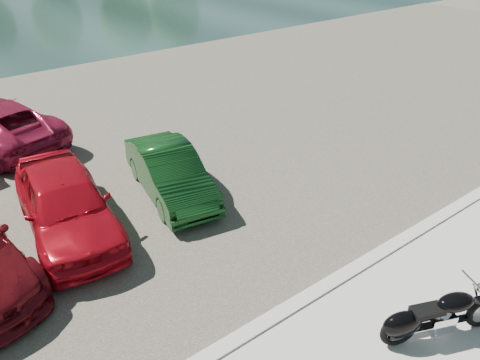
% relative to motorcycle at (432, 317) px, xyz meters
% --- Properties ---
extents(ground, '(200.00, 200.00, 0.00)m').
position_rel_motorcycle_xyz_m(ground, '(-0.26, -0.06, -0.56)').
color(ground, '#595447').
rests_on(ground, ground).
extents(kerb, '(60.00, 0.30, 0.14)m').
position_rel_motorcycle_xyz_m(kerb, '(-0.26, 1.94, -0.49)').
color(kerb, '#B8B5AD').
rests_on(kerb, ground).
extents(parking_lot, '(60.00, 18.00, 0.04)m').
position_rel_motorcycle_xyz_m(parking_lot, '(-0.26, 10.94, -0.54)').
color(parking_lot, '#403B33').
rests_on(parking_lot, ground).
extents(motorcycle, '(2.21, 1.14, 1.05)m').
position_rel_motorcycle_xyz_m(motorcycle, '(0.00, 0.00, 0.00)').
color(motorcycle, black).
rests_on(motorcycle, promenade).
extents(car_4, '(2.31, 4.66, 1.53)m').
position_rel_motorcycle_xyz_m(car_4, '(-3.80, 6.86, 0.24)').
color(car_4, '#B30B1A').
rests_on(car_4, parking_lot).
extents(car_5, '(1.99, 4.03, 1.27)m').
position_rel_motorcycle_xyz_m(car_5, '(-1.09, 6.90, 0.11)').
color(car_5, '#103B15').
rests_on(car_5, parking_lot).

